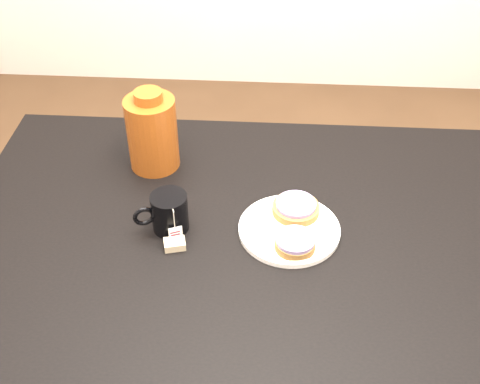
% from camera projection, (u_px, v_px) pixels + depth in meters
% --- Properties ---
extents(table, '(1.40, 0.90, 0.75)m').
position_uv_depth(table, '(269.00, 263.00, 1.36)').
color(table, black).
rests_on(table, ground_plane).
extents(plate, '(0.22, 0.22, 0.02)m').
position_uv_depth(plate, '(289.00, 229.00, 1.32)').
color(plate, white).
rests_on(plate, table).
extents(bagel_back, '(0.14, 0.14, 0.03)m').
position_uv_depth(bagel_back, '(296.00, 208.00, 1.35)').
color(bagel_back, brown).
rests_on(bagel_back, plate).
extents(bagel_front, '(0.11, 0.11, 0.03)m').
position_uv_depth(bagel_front, '(295.00, 243.00, 1.26)').
color(bagel_front, brown).
rests_on(bagel_front, plate).
extents(mug, '(0.13, 0.10, 0.09)m').
position_uv_depth(mug, '(169.00, 212.00, 1.30)').
color(mug, black).
rests_on(mug, table).
extents(teabag_pouch, '(0.05, 0.04, 0.02)m').
position_uv_depth(teabag_pouch, '(175.00, 244.00, 1.28)').
color(teabag_pouch, '#C6B793').
rests_on(teabag_pouch, table).
extents(bagel_package, '(0.14, 0.14, 0.21)m').
position_uv_depth(bagel_package, '(152.00, 132.00, 1.45)').
color(bagel_package, '#64290D').
rests_on(bagel_package, table).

